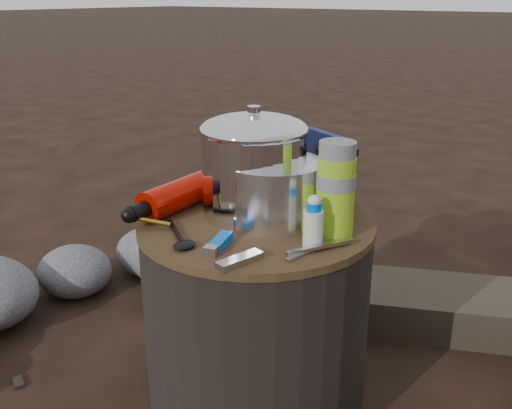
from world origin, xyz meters
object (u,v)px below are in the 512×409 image
Objects in this scene: stump at (256,315)px; thermos at (336,190)px; fuel_bottle at (179,194)px; travel_mug at (336,178)px; camping_pot at (254,165)px.

stump is 0.36m from thermos.
fuel_bottle is at bearing -167.58° from thermos.
travel_mug is (-0.08, 0.14, -0.03)m from thermos.
camping_pot is at bearing 133.18° from stump.
camping_pot reaches higher than stump.
thermos is at bearing 10.37° from stump.
thermos is (0.34, 0.07, 0.06)m from fuel_bottle.
fuel_bottle is at bearing -153.88° from camping_pot.
fuel_bottle is 2.07× the size of travel_mug.
fuel_bottle is (-0.15, -0.07, -0.08)m from camping_pot.
thermos is 0.16m from travel_mug.
fuel_bottle is (-0.17, -0.04, 0.26)m from stump.
travel_mug is at bearing 51.74° from camping_pot.
fuel_bottle is 0.35m from thermos.
travel_mug is at bearing 119.11° from thermos.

